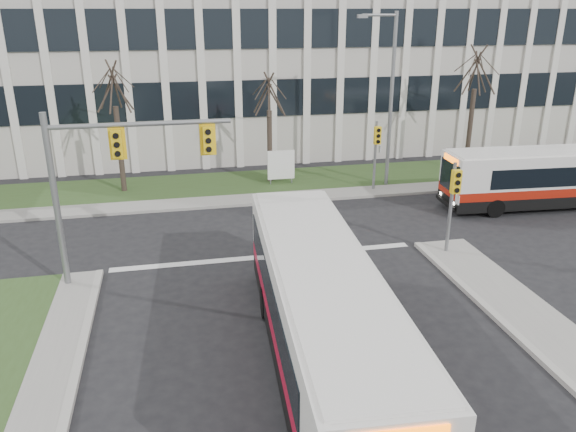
{
  "coord_description": "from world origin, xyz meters",
  "views": [
    {
      "loc": [
        -3.32,
        -11.95,
        9.31
      ],
      "look_at": [
        0.75,
        7.34,
        2.0
      ],
      "focal_mm": 35.0,
      "sensor_mm": 36.0,
      "label": 1
    }
  ],
  "objects_px": {
    "directory_sign": "(281,165)",
    "bus_cross": "(551,179)",
    "streetlight": "(389,92)",
    "bus_main": "(321,318)"
  },
  "relations": [
    {
      "from": "directory_sign",
      "to": "bus_cross",
      "type": "distance_m",
      "value": 13.82
    },
    {
      "from": "streetlight",
      "to": "directory_sign",
      "type": "height_order",
      "value": "streetlight"
    },
    {
      "from": "streetlight",
      "to": "bus_main",
      "type": "relative_size",
      "value": 0.77
    },
    {
      "from": "directory_sign",
      "to": "bus_main",
      "type": "relative_size",
      "value": 0.17
    },
    {
      "from": "directory_sign",
      "to": "bus_main",
      "type": "height_order",
      "value": "bus_main"
    },
    {
      "from": "bus_main",
      "to": "bus_cross",
      "type": "relative_size",
      "value": 1.12
    },
    {
      "from": "bus_main",
      "to": "bus_cross",
      "type": "height_order",
      "value": "bus_main"
    },
    {
      "from": "streetlight",
      "to": "bus_main",
      "type": "distance_m",
      "value": 17.79
    },
    {
      "from": "streetlight",
      "to": "bus_main",
      "type": "xyz_separation_m",
      "value": [
        -7.79,
        -15.59,
        -3.6
      ]
    },
    {
      "from": "bus_main",
      "to": "bus_cross",
      "type": "bearing_deg",
      "value": 39.83
    }
  ]
}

